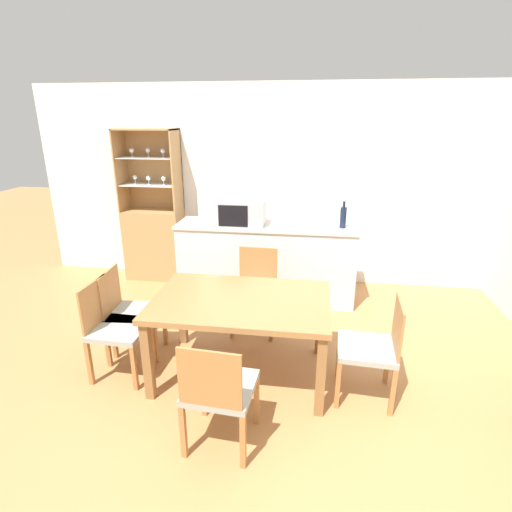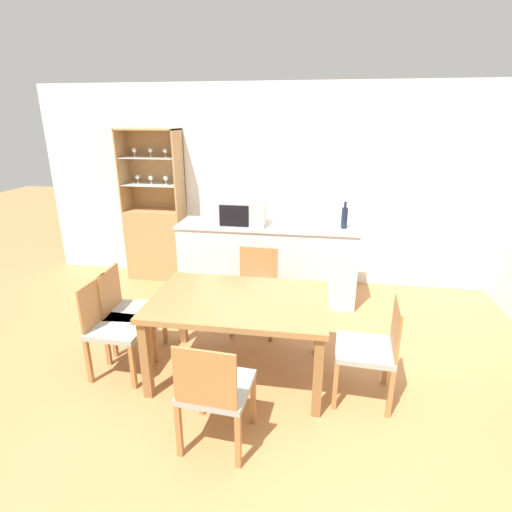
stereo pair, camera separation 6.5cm
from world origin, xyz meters
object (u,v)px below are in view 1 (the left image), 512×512
at_px(dining_chair_side_left_far, 130,312).
at_px(dining_chair_head_far, 256,289).
at_px(dining_chair_head_near, 219,390).
at_px(dining_chair_side_right_near, 372,348).
at_px(display_cabinet, 155,235).
at_px(microwave, 242,213).
at_px(wine_bottle, 343,217).
at_px(dining_table, 241,308).
at_px(dining_chair_side_left_near, 116,328).

bearing_deg(dining_chair_side_left_far, dining_chair_head_far, 118.03).
xyz_separation_m(dining_chair_head_near, dining_chair_side_left_far, (-1.06, 0.96, 0.00)).
height_order(dining_chair_head_far, dining_chair_side_left_far, same).
bearing_deg(dining_chair_side_right_near, dining_chair_side_left_far, 85.92).
bearing_deg(display_cabinet, microwave, -21.19).
relative_size(dining_chair_side_left_far, wine_bottle, 2.75).
height_order(display_cabinet, dining_chair_side_left_far, display_cabinet).
height_order(dining_table, dining_chair_head_far, dining_chair_head_far).
distance_m(dining_chair_side_right_near, dining_chair_side_left_far, 2.15).
xyz_separation_m(dining_table, dining_chair_side_left_near, (-1.06, -0.14, -0.20)).
distance_m(display_cabinet, dining_chair_head_far, 2.01).
bearing_deg(dining_chair_side_left_far, dining_table, 78.02).
height_order(dining_table, dining_chair_side_left_near, dining_chair_side_left_near).
relative_size(dining_chair_side_left_near, dining_chair_side_left_far, 1.00).
xyz_separation_m(dining_chair_side_left_far, wine_bottle, (1.96, 1.42, 0.62)).
relative_size(display_cabinet, wine_bottle, 6.50).
distance_m(dining_chair_head_far, wine_bottle, 1.32).
bearing_deg(wine_bottle, dining_chair_head_far, -140.18).
bearing_deg(dining_chair_side_right_near, dining_chair_side_left_near, 93.54).
xyz_separation_m(display_cabinet, dining_chair_side_right_near, (2.64, -2.20, -0.17)).
relative_size(dining_chair_head_far, microwave, 1.61).
bearing_deg(wine_bottle, microwave, -178.88).
bearing_deg(dining_table, microwave, 99.68).
bearing_deg(display_cabinet, dining_chair_side_left_far, -74.95).
bearing_deg(dining_chair_head_far, wine_bottle, -138.30).
distance_m(dining_table, wine_bottle, 1.86).
distance_m(dining_chair_head_far, dining_chair_side_left_near, 1.44).
xyz_separation_m(display_cabinet, microwave, (1.31, -0.51, 0.47)).
height_order(display_cabinet, wine_bottle, display_cabinet).
xyz_separation_m(dining_chair_side_right_near, dining_chair_side_left_near, (-2.13, 0.00, 0.00)).
height_order(microwave, wine_bottle, wine_bottle).
xyz_separation_m(dining_chair_side_right_near, microwave, (-1.33, 1.69, 0.64)).
bearing_deg(dining_chair_side_left_near, dining_table, 99.84).
height_order(dining_chair_side_left_near, microwave, microwave).
relative_size(dining_chair_side_left_far, microwave, 1.61).
bearing_deg(display_cabinet, wine_bottle, -11.13).
relative_size(dining_chair_side_left_near, microwave, 1.61).
bearing_deg(dining_chair_side_left_far, wine_bottle, 121.58).
relative_size(dining_chair_head_near, microwave, 1.61).
height_order(dining_chair_head_near, microwave, microwave).
bearing_deg(dining_chair_side_right_near, wine_bottle, 9.19).
bearing_deg(microwave, dining_chair_head_far, -69.94).
bearing_deg(dining_chair_side_left_far, dining_chair_side_left_near, -4.42).
bearing_deg(dining_table, dining_chair_side_right_near, -7.91).
height_order(dining_chair_head_near, dining_chair_side_left_far, same).
bearing_deg(microwave, dining_chair_side_right_near, -51.88).
distance_m(microwave, wine_bottle, 1.16).
distance_m(dining_chair_head_near, dining_chair_side_right_near, 1.26).
xyz_separation_m(dining_chair_side_right_near, dining_chair_side_left_far, (-2.13, 0.29, 0.00)).
bearing_deg(dining_chair_head_near, wine_bottle, 73.40).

